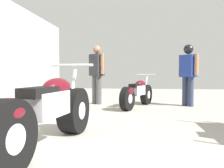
{
  "coord_description": "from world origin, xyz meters",
  "views": [
    {
      "loc": [
        0.08,
        -0.09,
        0.84
      ],
      "look_at": [
        -0.41,
        3.93,
        0.67
      ],
      "focal_mm": 36.18,
      "sensor_mm": 36.0,
      "label": 1
    }
  ],
  "objects_px": {
    "motorcycle_maroon_cruiser": "(46,114)",
    "motorcycle_black_naked": "(137,93)",
    "mechanic_in_blue": "(97,71)",
    "mechanic_with_helmet": "(188,69)"
  },
  "relations": [
    {
      "from": "motorcycle_maroon_cruiser",
      "to": "motorcycle_black_naked",
      "type": "relative_size",
      "value": 1.22
    },
    {
      "from": "motorcycle_black_naked",
      "to": "mechanic_in_blue",
      "type": "xyz_separation_m",
      "value": [
        -1.16,
        0.57,
        0.58
      ]
    },
    {
      "from": "mechanic_in_blue",
      "to": "motorcycle_black_naked",
      "type": "bearing_deg",
      "value": -26.32
    },
    {
      "from": "mechanic_with_helmet",
      "to": "mechanic_in_blue",
      "type": "bearing_deg",
      "value": 177.0
    },
    {
      "from": "mechanic_in_blue",
      "to": "mechanic_with_helmet",
      "type": "distance_m",
      "value": 2.51
    },
    {
      "from": "mechanic_with_helmet",
      "to": "motorcycle_maroon_cruiser",
      "type": "bearing_deg",
      "value": -121.0
    },
    {
      "from": "mechanic_in_blue",
      "to": "mechanic_with_helmet",
      "type": "height_order",
      "value": "mechanic_in_blue"
    },
    {
      "from": "motorcycle_black_naked",
      "to": "mechanic_with_helmet",
      "type": "bearing_deg",
      "value": 18.05
    },
    {
      "from": "motorcycle_maroon_cruiser",
      "to": "mechanic_in_blue",
      "type": "distance_m",
      "value": 4.02
    },
    {
      "from": "mechanic_in_blue",
      "to": "motorcycle_maroon_cruiser",
      "type": "bearing_deg",
      "value": -87.22
    }
  ]
}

